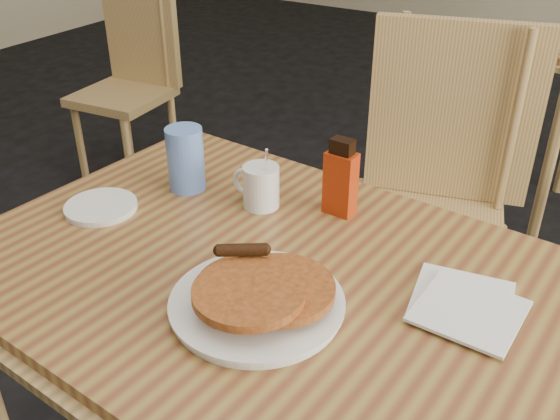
# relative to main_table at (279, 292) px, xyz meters

# --- Properties ---
(main_table) EXTENTS (1.26, 0.90, 0.75)m
(main_table) POSITION_rel_main_table_xyz_m (0.00, 0.00, 0.00)
(main_table) COLOR olive
(main_table) RESTS_ON floor
(chair_main_far) EXTENTS (0.56, 0.57, 1.02)m
(chair_main_far) POSITION_rel_main_table_xyz_m (0.03, 0.76, -0.10)
(chair_main_far) COLOR tan
(chair_main_far) RESTS_ON floor
(chair_wall_extra) EXTENTS (0.42, 0.42, 0.84)m
(chair_wall_extra) POSITION_rel_main_table_xyz_m (-1.58, 1.27, -0.21)
(chair_wall_extra) COLOR tan
(chair_wall_extra) RESTS_ON floor
(pancake_plate) EXTENTS (0.29, 0.29, 0.08)m
(pancake_plate) POSITION_rel_main_table_xyz_m (0.02, -0.10, 0.07)
(pancake_plate) COLOR white
(pancake_plate) RESTS_ON main_table
(coffee_mug) EXTENTS (0.11, 0.08, 0.14)m
(coffee_mug) POSITION_rel_main_table_xyz_m (-0.16, 0.18, 0.09)
(coffee_mug) COLOR white
(coffee_mug) RESTS_ON main_table
(syrup_bottle) EXTENTS (0.06, 0.04, 0.16)m
(syrup_bottle) POSITION_rel_main_table_xyz_m (-0.01, 0.25, 0.12)
(syrup_bottle) COLOR maroon
(syrup_bottle) RESTS_ON main_table
(napkin_stack) EXTENTS (0.19, 0.20, 0.01)m
(napkin_stack) POSITION_rel_main_table_xyz_m (0.31, 0.08, 0.05)
(napkin_stack) COLOR white
(napkin_stack) RESTS_ON main_table
(blue_tumbler) EXTENTS (0.10, 0.10, 0.14)m
(blue_tumbler) POSITION_rel_main_table_xyz_m (-0.34, 0.17, 0.11)
(blue_tumbler) COLOR #5B81D5
(blue_tumbler) RESTS_ON main_table
(side_saucer) EXTENTS (0.17, 0.17, 0.01)m
(side_saucer) POSITION_rel_main_table_xyz_m (-0.43, -0.00, 0.05)
(side_saucer) COLOR white
(side_saucer) RESTS_ON main_table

